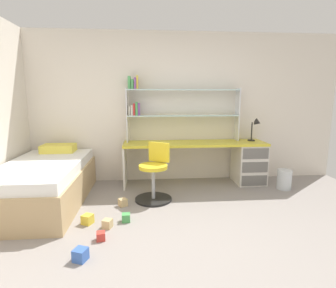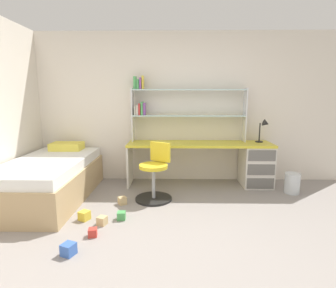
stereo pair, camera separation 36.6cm
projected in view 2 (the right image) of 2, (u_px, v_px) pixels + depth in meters
name	position (u px, v px, depth m)	size (l,w,h in m)	color
ground_plane	(183.00, 253.00, 2.54)	(5.79, 5.56, 0.02)	gray
room_shell	(90.00, 112.00, 3.50)	(5.79, 5.56, 2.51)	silver
desk	(238.00, 161.00, 4.40)	(2.33, 0.55, 0.71)	gold
bookshelf_hutch	(176.00, 104.00, 4.42)	(1.88, 0.22, 1.07)	silver
desk_lamp	(264.00, 127.00, 4.34)	(0.20, 0.16, 0.38)	black
swivel_chair	(155.00, 177.00, 3.80)	(0.52, 0.52, 0.81)	black
bed_platform	(50.00, 179.00, 3.82)	(1.03, 1.91, 0.70)	tan
waste_bin	(292.00, 183.00, 4.06)	(0.22, 0.22, 0.31)	silver
toy_block_natural_0	(122.00, 201.00, 3.66)	(0.10, 0.10, 0.10)	tan
toy_block_blue_1	(68.00, 249.00, 2.49)	(0.11, 0.11, 0.11)	#3860B7
toy_block_red_2	(93.00, 232.00, 2.82)	(0.09, 0.09, 0.09)	red
toy_block_yellow_3	(84.00, 216.00, 3.19)	(0.11, 0.11, 0.11)	gold
toy_block_green_4	(121.00, 216.00, 3.21)	(0.10, 0.10, 0.10)	#479E51
toy_block_natural_5	(102.00, 221.00, 3.07)	(0.10, 0.10, 0.10)	tan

